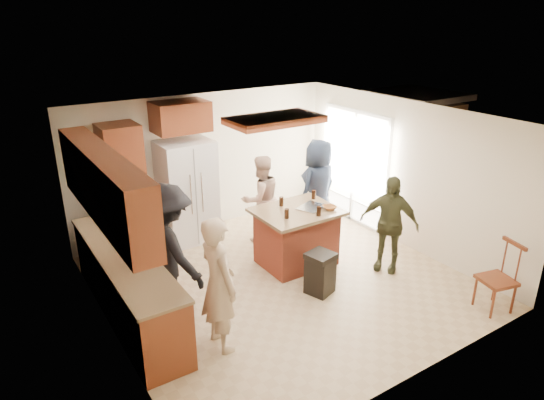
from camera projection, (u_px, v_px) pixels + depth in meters
room_shell at (406, 157)px, 10.54m from camera, size 8.00×5.20×5.00m
person_front_left at (219, 284)px, 5.66m from camera, size 0.47×0.63×1.70m
person_behind_left at (261, 199)px, 8.43m from camera, size 0.76×0.47×1.55m
person_behind_right at (318, 188)px, 8.66m from camera, size 0.96×0.74×1.76m
person_side_right at (389, 224)px, 7.46m from camera, size 0.88×1.01×1.55m
person_counter at (169, 251)px, 6.29m from camera, size 0.85×1.29×1.83m
left_cabinetry at (119, 252)px, 6.18m from camera, size 0.64×3.00×2.30m
back_wall_units at (139, 172)px, 7.89m from camera, size 1.80×0.60×2.45m
refrigerator at (187, 192)px, 8.40m from camera, size 0.90×0.76×1.80m
kitchen_island at (296, 236)px, 7.73m from camera, size 1.28×1.03×0.93m
island_items at (313, 206)px, 7.60m from camera, size 0.93×0.71×0.15m
trash_bin at (320, 273)px, 6.96m from camera, size 0.43×0.43×0.63m
spindle_chair at (498, 280)px, 6.52m from camera, size 0.51×0.51×0.99m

